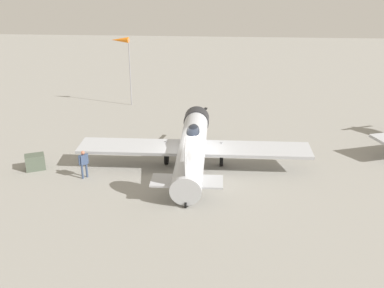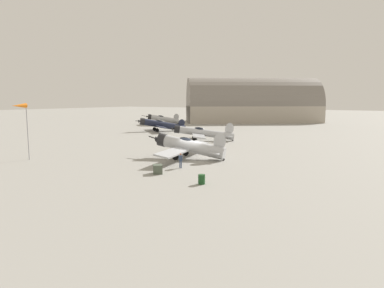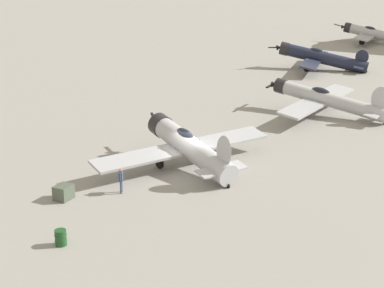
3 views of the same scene
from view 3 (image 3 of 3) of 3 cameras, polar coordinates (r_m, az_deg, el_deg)
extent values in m
plane|color=gray|center=(42.15, 0.00, -2.32)|extent=(400.00, 400.00, 0.00)
cylinder|color=#B7BABF|center=(41.66, 0.00, -0.42)|extent=(8.54, 3.30, 2.79)
cylinder|color=#232326|center=(44.62, -2.85, 1.70)|extent=(1.47, 1.81, 1.72)
cone|color=#232326|center=(45.13, -3.29, 2.02)|extent=(0.78, 0.79, 0.75)
cube|color=black|center=(45.25, -3.39, 2.07)|extent=(2.95, 0.63, 0.55)
ellipsoid|color=black|center=(42.07, -0.64, 0.87)|extent=(1.91, 1.14, 0.94)
cube|color=#ADAFB5|center=(42.52, -0.75, -0.38)|extent=(4.70, 13.45, 0.47)
ellipsoid|color=#B7BABF|center=(38.73, 2.90, -0.69)|extent=(1.80, 0.52, 2.31)
cube|color=#ADAFB5|center=(39.30, 2.70, -2.31)|extent=(1.82, 3.56, 0.28)
cylinder|color=#999BA0|center=(42.18, -2.98, -0.99)|extent=(0.14, 0.14, 1.06)
cylinder|color=black|center=(42.36, -2.97, -1.67)|extent=(0.82, 0.37, 0.80)
cylinder|color=#999BA0|center=(43.88, 0.67, -0.19)|extent=(0.14, 0.14, 1.06)
cylinder|color=black|center=(44.05, 0.67, -0.85)|extent=(0.82, 0.37, 0.80)
cylinder|color=black|center=(39.10, 3.29, -3.82)|extent=(0.30, 0.16, 0.28)
cylinder|color=#B7BABF|center=(55.77, 12.52, 3.89)|extent=(9.03, 6.74, 2.54)
cylinder|color=#232326|center=(57.48, 8.10, 5.22)|extent=(1.63, 1.69, 1.43)
cone|color=#232326|center=(57.74, 7.52, 5.40)|extent=(0.82, 0.80, 0.62)
cube|color=black|center=(57.80, 7.39, 5.42)|extent=(2.12, 2.55, 0.16)
ellipsoid|color=black|center=(55.97, 11.61, 4.69)|extent=(1.89, 1.63, 0.90)
cube|color=#ADAFB5|center=(56.24, 11.37, 3.90)|extent=(8.66, 11.33, 0.44)
ellipsoid|color=#B7BABF|center=(54.27, 16.70, 3.94)|extent=(1.52, 1.10, 2.26)
cube|color=#ADAFB5|center=(54.62, 16.39, 2.76)|extent=(2.84, 3.43, 0.24)
cylinder|color=#999BA0|center=(55.20, 10.16, 3.37)|extent=(0.14, 0.14, 1.02)
cylinder|color=black|center=(55.33, 10.13, 2.86)|extent=(0.77, 0.62, 0.80)
cylinder|color=#999BA0|center=(57.89, 11.39, 3.99)|extent=(0.14, 0.14, 1.02)
cylinder|color=black|center=(58.02, 11.36, 3.51)|extent=(0.77, 0.62, 0.80)
cylinder|color=#1E2338|center=(75.55, 11.96, 7.62)|extent=(7.56, 8.66, 3.19)
cylinder|color=#232326|center=(76.07, 8.38, 8.56)|extent=(1.93, 1.88, 1.69)
cone|color=#232326|center=(76.16, 7.90, 8.68)|extent=(0.92, 0.92, 0.73)
cube|color=black|center=(76.19, 7.79, 8.69)|extent=(1.25, 3.12, 0.43)
ellipsoid|color=black|center=(75.53, 11.24, 8.27)|extent=(1.73, 1.86, 0.97)
cube|color=#282D42|center=(75.72, 11.04, 7.57)|extent=(10.15, 8.88, 0.50)
ellipsoid|color=#1E2338|center=(75.16, 15.17, 7.62)|extent=(1.23, 1.44, 1.93)
cube|color=#282D42|center=(75.35, 14.96, 6.87)|extent=(3.32, 3.02, 0.29)
cylinder|color=#999BA0|center=(74.27, 10.40, 7.18)|extent=(0.14, 0.14, 1.06)
cylinder|color=black|center=(74.37, 10.38, 6.78)|extent=(0.67, 0.74, 0.80)
cylinder|color=#999BA0|center=(77.43, 10.75, 7.61)|extent=(0.14, 0.14, 1.06)
cylinder|color=black|center=(77.52, 10.73, 7.22)|extent=(0.67, 0.74, 0.80)
cylinder|color=black|center=(75.43, 15.53, 6.37)|extent=(0.26, 0.28, 0.28)
cylinder|color=#B7BABF|center=(96.44, 16.32, 9.56)|extent=(7.32, 6.81, 2.72)
cylinder|color=#232326|center=(97.14, 13.96, 10.21)|extent=(1.80, 1.83, 1.57)
cone|color=#232326|center=(97.27, 13.59, 10.32)|extent=(0.88, 0.88, 0.68)
cube|color=black|center=(97.30, 13.50, 10.32)|extent=(2.90, 1.23, 0.57)
ellipsoid|color=black|center=(96.50, 15.85, 10.03)|extent=(1.84, 1.76, 0.95)
cube|color=#ADAFB5|center=(96.65, 15.71, 9.51)|extent=(8.43, 9.01, 0.51)
cylinder|color=#999BA0|center=(95.27, 15.20, 9.25)|extent=(0.14, 0.14, 1.06)
cylinder|color=black|center=(95.35, 15.17, 8.93)|extent=(0.73, 0.69, 0.80)
cylinder|color=#999BA0|center=(98.32, 15.58, 9.48)|extent=(0.14, 0.14, 1.06)
cylinder|color=black|center=(98.39, 15.55, 9.17)|extent=(0.73, 0.69, 0.80)
cylinder|color=#384766|center=(38.62, -6.41, -3.80)|extent=(0.11, 0.11, 0.79)
cylinder|color=#384766|center=(38.36, -6.47, -3.95)|extent=(0.11, 0.11, 0.79)
cube|color=#384766|center=(38.24, -6.48, -2.94)|extent=(0.48, 0.37, 0.56)
sphere|color=#B5694F|center=(38.10, -6.50, -2.38)|extent=(0.21, 0.21, 0.21)
cylinder|color=#384766|center=(38.48, -6.42, -2.78)|extent=(0.09, 0.09, 0.52)
cylinder|color=#384766|center=(37.99, -6.54, -3.06)|extent=(0.09, 0.09, 0.52)
cube|color=#4C5647|center=(38.08, -11.58, -4.32)|extent=(1.35, 1.37, 0.88)
cylinder|color=#19471E|center=(32.68, -11.83, -8.31)|extent=(0.59, 0.59, 0.84)
torus|color=#19471E|center=(32.60, -11.85, -8.05)|extent=(0.63, 0.63, 0.04)
torus|color=#19471E|center=(32.75, -11.81, -8.57)|extent=(0.63, 0.63, 0.04)
camera|label=1|loc=(27.87, 25.88, 2.61)|focal=35.12mm
camera|label=2|loc=(25.68, -72.95, -12.38)|focal=32.49mm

